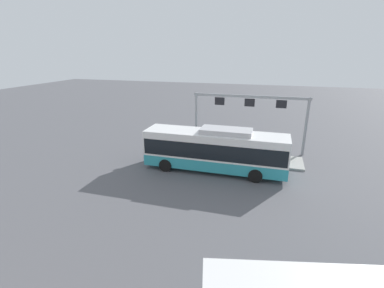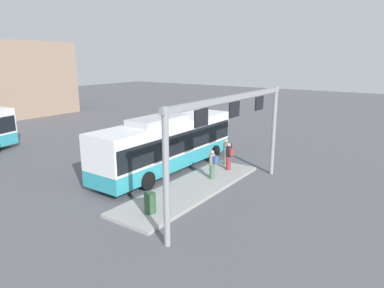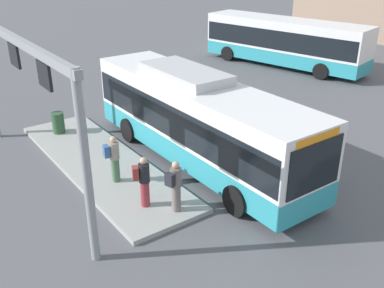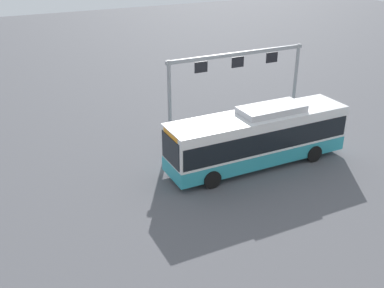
% 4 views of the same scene
% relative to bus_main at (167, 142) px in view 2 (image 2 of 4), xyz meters
% --- Properties ---
extents(ground_plane, '(120.00, 120.00, 0.00)m').
position_rel_bus_main_xyz_m(ground_plane, '(0.01, 0.00, -1.81)').
color(ground_plane, '#56565B').
extents(platform_curb, '(10.00, 2.80, 0.16)m').
position_rel_bus_main_xyz_m(platform_curb, '(-1.83, -3.14, -1.73)').
color(platform_curb, '#9E9E99').
rests_on(platform_curb, ground).
extents(bus_main, '(10.86, 2.71, 3.46)m').
position_rel_bus_main_xyz_m(bus_main, '(0.00, 0.00, 0.00)').
color(bus_main, teal).
rests_on(bus_main, ground).
extents(person_boarding, '(0.48, 0.60, 1.67)m').
position_rel_bus_main_xyz_m(person_boarding, '(1.75, -3.35, -0.76)').
color(person_boarding, maroon).
rests_on(person_boarding, platform_curb).
extents(person_waiting_near, '(0.44, 0.58, 1.67)m').
position_rel_bus_main_xyz_m(person_waiting_near, '(2.56, -2.72, -0.76)').
color(person_waiting_near, slate).
rests_on(person_waiting_near, platform_curb).
extents(person_waiting_mid, '(0.40, 0.57, 1.67)m').
position_rel_bus_main_xyz_m(person_waiting_mid, '(-0.18, -3.38, -0.76)').
color(person_waiting_mid, '#476B4C').
rests_on(person_waiting_mid, platform_curb).
extents(platform_sign_gantry, '(10.34, 0.24, 5.20)m').
position_rel_bus_main_xyz_m(platform_sign_gantry, '(-1.95, -5.58, 1.99)').
color(platform_sign_gantry, gray).
rests_on(platform_sign_gantry, ground).
extents(trash_bin, '(0.52, 0.52, 0.90)m').
position_rel_bus_main_xyz_m(trash_bin, '(-5.44, -3.41, -1.20)').
color(trash_bin, '#2D5133').
rests_on(trash_bin, platform_curb).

